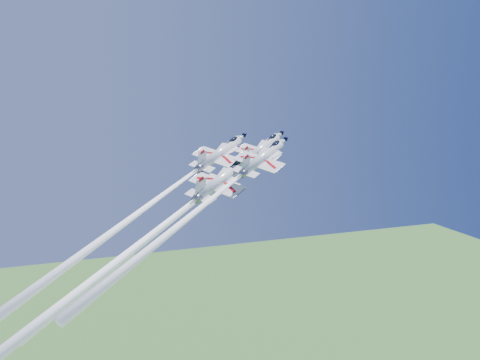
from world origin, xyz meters
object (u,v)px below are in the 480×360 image
object	(u,v)px
jet_lead	(187,208)
jet_left	(147,206)
jet_right	(202,206)
jet_slot	(141,243)

from	to	relation	value
jet_lead	jet_left	size ratio (longest dim) A/B	1.09
jet_right	jet_left	bearing A→B (deg)	-170.56
jet_left	jet_slot	bearing A→B (deg)	-52.92
jet_lead	jet_left	xyz separation A→B (m)	(-6.27, 2.02, 0.32)
jet_left	jet_right	world-z (taller)	jet_left
jet_slot	jet_left	bearing A→B (deg)	127.08
jet_lead	jet_slot	world-z (taller)	jet_lead
jet_right	jet_slot	size ratio (longest dim) A/B	0.84
jet_left	jet_right	bearing A→B (deg)	9.44
jet_left	jet_right	size ratio (longest dim) A/B	1.15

